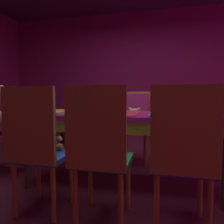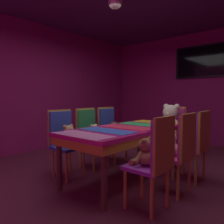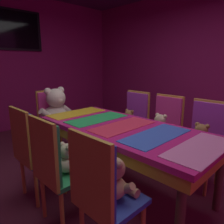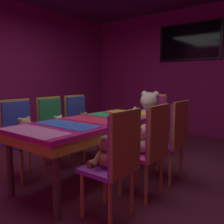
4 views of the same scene
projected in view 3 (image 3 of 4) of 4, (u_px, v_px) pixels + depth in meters
The scene contains 19 objects.
ground_plane at pixel (122, 187), 2.44m from camera, with size 7.90×7.90×0.00m, color #591E33.
wall_back at pixel (9, 63), 4.34m from camera, with size 5.20×0.12×2.80m, color #8C1959.
wall_right at pixel (218, 63), 3.90m from camera, with size 0.12×6.40×2.80m, color #8C1959.
banquet_table at pixel (123, 134), 2.29m from camera, with size 0.90×2.02×0.75m.
chair_left_0 at pixel (99, 188), 1.40m from camera, with size 0.42×0.41×0.98m.
teddy_left_0 at pixel (115, 180), 1.50m from camera, with size 0.26×0.33×0.32m.
chair_left_1 at pixel (53, 162), 1.76m from camera, with size 0.42×0.41×0.98m.
teddy_left_1 at pixel (68, 159), 1.86m from camera, with size 0.22×0.29×0.27m.
chair_left_2 at pixel (30, 146), 2.12m from camera, with size 0.42×0.41×0.98m.
teddy_left_2 at pixel (43, 144), 2.22m from camera, with size 0.22×0.28×0.26m.
chair_right_0 at pixel (206, 134), 2.46m from camera, with size 0.42×0.41×0.98m.
teddy_right_0 at pixel (200, 138), 2.37m from camera, with size 0.24×0.31×0.29m.
chair_right_1 at pixel (166, 124), 2.86m from camera, with size 0.42×0.41×0.98m.
teddy_right_1 at pixel (160, 127), 2.76m from camera, with size 0.25×0.32×0.30m.
chair_right_2 at pixel (135, 117), 3.24m from camera, with size 0.42×0.41×0.98m.
teddy_right_2 at pixel (129, 120), 3.14m from camera, with size 0.22×0.29×0.27m.
throne_chair at pixel (52, 115), 3.38m from camera, with size 0.41×0.42×0.98m.
king_teddy_bear at pixel (57, 109), 3.24m from camera, with size 0.62×0.48×0.59m.
wall_tv at pixel (7, 29), 4.13m from camera, with size 1.37×0.06×0.79m.
Camera 3 is at (-1.61, -1.47, 1.41)m, focal length 33.84 mm.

